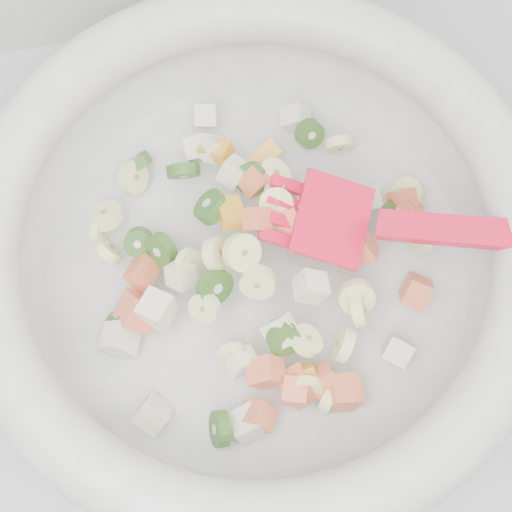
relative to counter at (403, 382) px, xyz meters
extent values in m
cube|color=#A0A1A6|center=(0.00, 0.00, 0.00)|extent=(2.00, 0.60, 0.90)
cylinder|color=silver|center=(-0.20, 0.03, 0.46)|extent=(0.35, 0.35, 0.02)
torus|color=silver|center=(-0.20, 0.03, 0.54)|extent=(0.42, 0.42, 0.05)
cylinder|color=#FFFBAA|center=(-0.28, 0.12, 0.48)|extent=(0.03, 0.03, 0.03)
cylinder|color=#FFFBAA|center=(-0.31, 0.08, 0.48)|extent=(0.02, 0.03, 0.03)
cylinder|color=#FFFBAA|center=(-0.16, -0.08, 0.48)|extent=(0.02, 0.03, 0.03)
cylinder|color=#FFFBAA|center=(-0.11, 0.12, 0.49)|extent=(0.03, 0.01, 0.03)
cylinder|color=#FFFBAA|center=(-0.18, -0.07, 0.49)|extent=(0.03, 0.02, 0.03)
cylinder|color=#FFFBAA|center=(-0.31, 0.06, 0.49)|extent=(0.03, 0.03, 0.02)
cylinder|color=#FFFBAA|center=(-0.18, 0.06, 0.52)|extent=(0.03, 0.03, 0.02)
cylinder|color=#FFFBAA|center=(-0.07, 0.02, 0.49)|extent=(0.02, 0.03, 0.03)
cylinder|color=#FFFBAA|center=(-0.25, 0.03, 0.51)|extent=(0.03, 0.03, 0.02)
cylinder|color=#FFFBAA|center=(-0.24, -0.01, 0.50)|extent=(0.03, 0.02, 0.03)
cylinder|color=#FFFBAA|center=(-0.30, 0.09, 0.49)|extent=(0.04, 0.04, 0.02)
cylinder|color=#FFFBAA|center=(-0.20, 0.00, 0.51)|extent=(0.03, 0.03, 0.03)
cylinder|color=#FFFBAA|center=(-0.13, -0.02, 0.50)|extent=(0.03, 0.03, 0.03)
cylinder|color=#FFFBAA|center=(-0.23, 0.03, 0.52)|extent=(0.02, 0.03, 0.03)
cylinder|color=#FFFBAA|center=(-0.07, 0.07, 0.48)|extent=(0.03, 0.04, 0.03)
cylinder|color=#FFFBAA|center=(-0.13, 0.07, 0.50)|extent=(0.03, 0.03, 0.02)
cylinder|color=#FFFBAA|center=(-0.17, -0.04, 0.50)|extent=(0.03, 0.03, 0.02)
cylinder|color=#FFFBAA|center=(-0.21, 0.02, 0.52)|extent=(0.04, 0.03, 0.03)
cylinder|color=#FFFBAA|center=(-0.18, -0.03, 0.50)|extent=(0.02, 0.03, 0.03)
cylinder|color=#FFFBAA|center=(-0.15, -0.05, 0.50)|extent=(0.03, 0.03, 0.03)
cylinder|color=#FFFBAA|center=(-0.23, -0.04, 0.49)|extent=(0.03, 0.02, 0.03)
cylinder|color=#FFFBAA|center=(-0.13, -0.03, 0.50)|extent=(0.02, 0.03, 0.03)
cylinder|color=#FFFBAA|center=(-0.17, 0.09, 0.50)|extent=(0.03, 0.04, 0.03)
cube|color=#FD8550|center=(-0.22, -0.09, 0.48)|extent=(0.03, 0.03, 0.03)
cube|color=#FD8550|center=(-0.19, -0.07, 0.49)|extent=(0.02, 0.02, 0.02)
cube|color=#FD8550|center=(-0.13, 0.04, 0.50)|extent=(0.03, 0.03, 0.03)
cube|color=#FD8550|center=(-0.19, 0.05, 0.52)|extent=(0.02, 0.02, 0.03)
cube|color=#FD8550|center=(-0.17, 0.05, 0.51)|extent=(0.03, 0.02, 0.03)
cube|color=#FD8550|center=(-0.08, -0.01, 0.49)|extent=(0.03, 0.03, 0.03)
cube|color=#FD8550|center=(-0.07, 0.06, 0.49)|extent=(0.02, 0.03, 0.03)
cube|color=#FD8550|center=(-0.07, 0.06, 0.48)|extent=(0.03, 0.03, 0.03)
cube|color=#FD8550|center=(-0.18, -0.07, 0.49)|extent=(0.03, 0.03, 0.03)
cube|color=#FD8550|center=(-0.18, 0.09, 0.50)|extent=(0.03, 0.03, 0.03)
cube|color=#FD8550|center=(-0.15, -0.08, 0.48)|extent=(0.03, 0.03, 0.03)
cube|color=#FD8550|center=(-0.12, 0.02, 0.50)|extent=(0.03, 0.02, 0.03)
cube|color=#FD8550|center=(-0.29, 0.01, 0.49)|extent=(0.04, 0.04, 0.04)
cube|color=#FD8550|center=(-0.20, -0.06, 0.50)|extent=(0.03, 0.02, 0.03)
cube|color=#FD8550|center=(-0.12, 0.07, 0.49)|extent=(0.03, 0.03, 0.03)
cube|color=#FD8550|center=(-0.28, 0.03, 0.49)|extent=(0.03, 0.03, 0.03)
cube|color=#FD8550|center=(-0.16, -0.07, 0.49)|extent=(0.03, 0.03, 0.03)
cylinder|color=green|center=(-0.19, 0.09, 0.50)|extent=(0.03, 0.03, 0.03)
cylinder|color=green|center=(-0.27, 0.13, 0.48)|extent=(0.03, 0.03, 0.03)
cylinder|color=green|center=(-0.24, -0.09, 0.49)|extent=(0.02, 0.03, 0.03)
cylinder|color=green|center=(-0.22, 0.07, 0.51)|extent=(0.04, 0.04, 0.03)
cylinder|color=green|center=(-0.19, -0.04, 0.50)|extent=(0.03, 0.03, 0.03)
cylinder|color=green|center=(-0.24, 0.11, 0.49)|extent=(0.04, 0.02, 0.04)
cylinder|color=green|center=(-0.13, 0.13, 0.49)|extent=(0.03, 0.02, 0.02)
cylinder|color=green|center=(-0.26, 0.05, 0.50)|extent=(0.03, 0.03, 0.04)
cylinder|color=green|center=(-0.31, 0.00, 0.48)|extent=(0.03, 0.04, 0.03)
cylinder|color=green|center=(-0.23, 0.01, 0.51)|extent=(0.04, 0.03, 0.03)
cylinder|color=green|center=(-0.08, 0.05, 0.49)|extent=(0.03, 0.03, 0.03)
cylinder|color=green|center=(-0.28, 0.06, 0.49)|extent=(0.03, 0.03, 0.03)
cube|color=beige|center=(-0.21, 0.16, 0.48)|extent=(0.02, 0.03, 0.02)
cube|color=beige|center=(-0.16, -0.01, 0.51)|extent=(0.03, 0.02, 0.03)
cube|color=beige|center=(-0.17, 0.07, 0.51)|extent=(0.03, 0.03, 0.03)
cube|color=beige|center=(-0.23, 0.13, 0.49)|extent=(0.02, 0.02, 0.02)
cube|color=beige|center=(-0.14, 0.15, 0.48)|extent=(0.03, 0.02, 0.03)
cube|color=beige|center=(-0.29, -0.07, 0.48)|extent=(0.03, 0.03, 0.03)
cube|color=beige|center=(-0.22, -0.09, 0.48)|extent=(0.03, 0.03, 0.03)
cube|color=beige|center=(-0.13, 0.05, 0.50)|extent=(0.03, 0.03, 0.03)
cube|color=beige|center=(-0.20, 0.10, 0.50)|extent=(0.03, 0.03, 0.03)
cube|color=beige|center=(-0.25, 0.02, 0.51)|extent=(0.02, 0.03, 0.03)
cube|color=beige|center=(-0.27, 0.00, 0.50)|extent=(0.03, 0.03, 0.03)
cube|color=beige|center=(-0.31, -0.01, 0.48)|extent=(0.03, 0.03, 0.03)
cube|color=beige|center=(-0.11, -0.06, 0.48)|extent=(0.03, 0.03, 0.03)
cube|color=beige|center=(-0.10, 0.07, 0.49)|extent=(0.02, 0.02, 0.02)
cube|color=beige|center=(-0.22, -0.05, 0.49)|extent=(0.03, 0.02, 0.03)
cube|color=beige|center=(-0.21, 0.12, 0.50)|extent=(0.03, 0.02, 0.03)
cube|color=beige|center=(-0.19, -0.03, 0.50)|extent=(0.03, 0.03, 0.03)
cube|color=orange|center=(-0.21, 0.12, 0.50)|extent=(0.03, 0.03, 0.02)
cube|color=orange|center=(-0.17, 0.12, 0.49)|extent=(0.03, 0.03, 0.02)
cube|color=orange|center=(-0.18, -0.07, 0.49)|extent=(0.03, 0.02, 0.02)
cube|color=orange|center=(-0.21, 0.06, 0.52)|extent=(0.02, 0.03, 0.02)
cube|color=orange|center=(-0.15, -0.07, 0.48)|extent=(0.02, 0.02, 0.02)
cube|color=red|center=(-0.14, 0.04, 0.52)|extent=(0.07, 0.08, 0.03)
cube|color=red|center=(-0.16, 0.07, 0.52)|extent=(0.03, 0.02, 0.01)
cube|color=red|center=(-0.17, 0.06, 0.52)|extent=(0.03, 0.02, 0.01)
cube|color=red|center=(-0.17, 0.05, 0.52)|extent=(0.03, 0.02, 0.01)
cube|color=red|center=(-0.18, 0.03, 0.52)|extent=(0.03, 0.02, 0.01)
camera|label=1|loc=(-0.23, -0.17, 1.04)|focal=55.00mm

